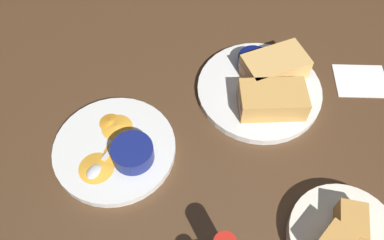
{
  "coord_description": "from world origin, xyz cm",
  "views": [
    {
      "loc": [
        19.29,
        45.65,
        68.74
      ],
      "look_at": [
        12.17,
        1.56,
        3.0
      ],
      "focal_mm": 38.55,
      "sensor_mm": 36.0,
      "label": 1
    }
  ],
  "objects_px": {
    "plate_sandwich_main": "(259,90)",
    "sandwich_half_far": "(275,66)",
    "ramekin_dark_sauce": "(253,61)",
    "bread_basket_rear": "(343,238)",
    "spoon_by_dark_ramekin": "(259,85)",
    "plate_chips_companion": "(115,149)",
    "ramekin_light_gravy": "(133,152)",
    "spoon_by_gravy_ramekin": "(98,166)",
    "sandwich_half_near": "(272,98)"
  },
  "relations": [
    {
      "from": "plate_sandwich_main",
      "to": "sandwich_half_far",
      "type": "xyz_separation_m",
      "value": [
        -0.04,
        -0.03,
        0.03
      ]
    },
    {
      "from": "ramekin_dark_sauce",
      "to": "bread_basket_rear",
      "type": "xyz_separation_m",
      "value": [
        -0.06,
        0.39,
        -0.01
      ]
    },
    {
      "from": "bread_basket_rear",
      "to": "spoon_by_dark_ramekin",
      "type": "bearing_deg",
      "value": -80.87
    },
    {
      "from": "plate_chips_companion",
      "to": "plate_sandwich_main",
      "type": "bearing_deg",
      "value": -162.96
    },
    {
      "from": "ramekin_light_gravy",
      "to": "plate_sandwich_main",
      "type": "bearing_deg",
      "value": -155.65
    },
    {
      "from": "spoon_by_dark_ramekin",
      "to": "plate_sandwich_main",
      "type": "bearing_deg",
      "value": 91.35
    },
    {
      "from": "sandwich_half_far",
      "to": "ramekin_dark_sauce",
      "type": "distance_m",
      "value": 0.05
    },
    {
      "from": "spoon_by_gravy_ramekin",
      "to": "plate_sandwich_main",
      "type": "bearing_deg",
      "value": -158.5
    },
    {
      "from": "sandwich_half_far",
      "to": "plate_chips_companion",
      "type": "bearing_deg",
      "value": 20.16
    },
    {
      "from": "spoon_by_dark_ramekin",
      "to": "plate_chips_companion",
      "type": "height_order",
      "value": "spoon_by_dark_ramekin"
    },
    {
      "from": "sandwich_half_near",
      "to": "bread_basket_rear",
      "type": "xyz_separation_m",
      "value": [
        -0.04,
        0.28,
        -0.02
      ]
    },
    {
      "from": "plate_sandwich_main",
      "to": "ramekin_dark_sauce",
      "type": "height_order",
      "value": "ramekin_dark_sauce"
    },
    {
      "from": "ramekin_dark_sauce",
      "to": "ramekin_light_gravy",
      "type": "relative_size",
      "value": 0.84
    },
    {
      "from": "ramekin_dark_sauce",
      "to": "ramekin_light_gravy",
      "type": "distance_m",
      "value": 0.33
    },
    {
      "from": "sandwich_half_far",
      "to": "spoon_by_dark_ramekin",
      "type": "bearing_deg",
      "value": 36.24
    },
    {
      "from": "spoon_by_dark_ramekin",
      "to": "spoon_by_gravy_ramekin",
      "type": "distance_m",
      "value": 0.36
    },
    {
      "from": "plate_sandwich_main",
      "to": "spoon_by_dark_ramekin",
      "type": "xyz_separation_m",
      "value": [
        0.0,
        -0.0,
        0.01
      ]
    },
    {
      "from": "ramekin_light_gravy",
      "to": "sandwich_half_near",
      "type": "bearing_deg",
      "value": -165.1
    },
    {
      "from": "ramekin_dark_sauce",
      "to": "bread_basket_rear",
      "type": "height_order",
      "value": "bread_basket_rear"
    },
    {
      "from": "plate_chips_companion",
      "to": "spoon_by_gravy_ramekin",
      "type": "relative_size",
      "value": 2.68
    },
    {
      "from": "spoon_by_gravy_ramekin",
      "to": "bread_basket_rear",
      "type": "height_order",
      "value": "bread_basket_rear"
    },
    {
      "from": "ramekin_dark_sauce",
      "to": "spoon_by_dark_ramekin",
      "type": "xyz_separation_m",
      "value": [
        -0.0,
        0.05,
        -0.01
      ]
    },
    {
      "from": "spoon_by_dark_ramekin",
      "to": "spoon_by_gravy_ramekin",
      "type": "relative_size",
      "value": 1.14
    },
    {
      "from": "sandwich_half_near",
      "to": "sandwich_half_far",
      "type": "distance_m",
      "value": 0.09
    },
    {
      "from": "plate_chips_companion",
      "to": "ramekin_light_gravy",
      "type": "relative_size",
      "value": 2.99
    },
    {
      "from": "plate_sandwich_main",
      "to": "plate_chips_companion",
      "type": "xyz_separation_m",
      "value": [
        0.31,
        0.09,
        0.0
      ]
    },
    {
      "from": "ramekin_dark_sauce",
      "to": "spoon_by_dark_ramekin",
      "type": "distance_m",
      "value": 0.06
    },
    {
      "from": "plate_sandwich_main",
      "to": "ramekin_light_gravy",
      "type": "distance_m",
      "value": 0.3
    },
    {
      "from": "ramekin_dark_sauce",
      "to": "plate_chips_companion",
      "type": "distance_m",
      "value": 0.34
    },
    {
      "from": "ramekin_light_gravy",
      "to": "bread_basket_rear",
      "type": "distance_m",
      "value": 0.39
    },
    {
      "from": "ramekin_light_gravy",
      "to": "plate_chips_companion",
      "type": "bearing_deg",
      "value": -39.81
    },
    {
      "from": "spoon_by_gravy_ramekin",
      "to": "spoon_by_dark_ramekin",
      "type": "bearing_deg",
      "value": -157.77
    },
    {
      "from": "ramekin_dark_sauce",
      "to": "spoon_by_dark_ramekin",
      "type": "height_order",
      "value": "ramekin_dark_sauce"
    },
    {
      "from": "sandwich_half_near",
      "to": "plate_sandwich_main",
      "type": "bearing_deg",
      "value": -79.05
    },
    {
      "from": "sandwich_half_near",
      "to": "plate_chips_companion",
      "type": "xyz_separation_m",
      "value": [
        0.32,
        0.05,
        -0.03
      ]
    },
    {
      "from": "sandwich_half_far",
      "to": "bread_basket_rear",
      "type": "distance_m",
      "value": 0.36
    },
    {
      "from": "sandwich_half_near",
      "to": "ramekin_light_gravy",
      "type": "bearing_deg",
      "value": 14.9
    },
    {
      "from": "sandwich_half_far",
      "to": "ramekin_dark_sauce",
      "type": "relative_size",
      "value": 2.21
    },
    {
      "from": "spoon_by_dark_ramekin",
      "to": "bread_basket_rear",
      "type": "xyz_separation_m",
      "value": [
        -0.05,
        0.34,
        0.0
      ]
    },
    {
      "from": "plate_chips_companion",
      "to": "spoon_by_gravy_ramekin",
      "type": "distance_m",
      "value": 0.05
    },
    {
      "from": "plate_sandwich_main",
      "to": "sandwich_half_near",
      "type": "height_order",
      "value": "sandwich_half_near"
    },
    {
      "from": "spoon_by_gravy_ramekin",
      "to": "bread_basket_rear",
      "type": "bearing_deg",
      "value": 153.2
    },
    {
      "from": "sandwich_half_far",
      "to": "spoon_by_gravy_ramekin",
      "type": "xyz_separation_m",
      "value": [
        0.38,
        0.17,
        -0.02
      ]
    },
    {
      "from": "plate_sandwich_main",
      "to": "sandwich_half_near",
      "type": "distance_m",
      "value": 0.06
    },
    {
      "from": "spoon_by_dark_ramekin",
      "to": "plate_chips_companion",
      "type": "distance_m",
      "value": 0.32
    },
    {
      "from": "plate_sandwich_main",
      "to": "spoon_by_gravy_ramekin",
      "type": "relative_size",
      "value": 2.98
    },
    {
      "from": "bread_basket_rear",
      "to": "ramekin_light_gravy",
      "type": "bearing_deg",
      "value": -32.45
    },
    {
      "from": "sandwich_half_far",
      "to": "plate_chips_companion",
      "type": "xyz_separation_m",
      "value": [
        0.34,
        0.13,
        -0.03
      ]
    },
    {
      "from": "plate_sandwich_main",
      "to": "spoon_by_dark_ramekin",
      "type": "bearing_deg",
      "value": -88.65
    },
    {
      "from": "spoon_by_gravy_ramekin",
      "to": "bread_basket_rear",
      "type": "relative_size",
      "value": 0.47
    }
  ]
}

